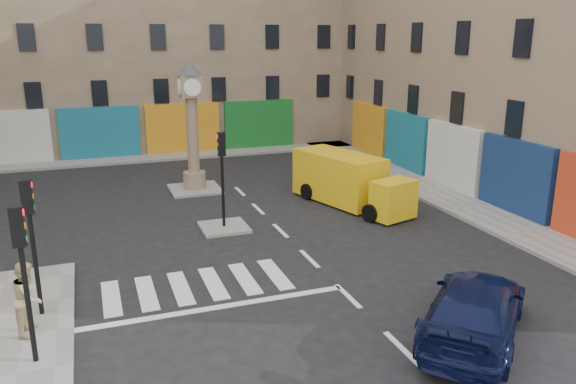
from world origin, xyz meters
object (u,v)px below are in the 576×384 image
clock_pillar (192,118)px  navy_sedan (474,309)px  traffic_light_left_far (31,226)px  traffic_light_left_near (22,260)px  yellow_van (348,181)px  traffic_light_island (222,164)px  pedestrian_tan (28,297)px

clock_pillar → navy_sedan: bearing=-76.2°
traffic_light_left_far → clock_pillar: clock_pillar is taller
traffic_light_left_near → clock_pillar: clock_pillar is taller
traffic_light_left_near → traffic_light_left_far: same height
navy_sedan → yellow_van: yellow_van is taller
traffic_light_left_far → clock_pillar: bearing=61.1°
clock_pillar → yellow_van: clock_pillar is taller
clock_pillar → navy_sedan: clock_pillar is taller
traffic_light_left_far → traffic_light_island: traffic_light_left_far is taller
traffic_light_left_near → clock_pillar: 15.19m
traffic_light_left_near → navy_sedan: (10.26, -2.31, -1.86)m
traffic_light_left_far → pedestrian_tan: bearing=-99.7°
traffic_light_left_far → clock_pillar: size_ratio=0.61×
traffic_light_left_far → pedestrian_tan: traffic_light_left_far is taller
traffic_light_left_near → yellow_van: size_ratio=0.58×
traffic_light_left_near → traffic_light_left_far: (0.00, 2.40, 0.00)m
traffic_light_island → clock_pillar: clock_pillar is taller
traffic_light_island → clock_pillar: bearing=90.0°
traffic_light_left_far → clock_pillar: (6.30, 11.40, 0.93)m
traffic_light_left_far → traffic_light_island: (6.30, 5.40, -0.03)m
traffic_light_left_near → traffic_light_island: 10.03m
clock_pillar → pedestrian_tan: 14.15m
traffic_light_island → clock_pillar: size_ratio=0.61×
traffic_light_island → pedestrian_tan: (-6.46, -6.35, -1.50)m
clock_pillar → pedestrian_tan: (-6.46, -12.34, -2.46)m
pedestrian_tan → traffic_light_island: bearing=-33.1°
traffic_light_left_near → clock_pillar: (6.30, 13.80, 0.93)m
traffic_light_left_near → yellow_van: bearing=36.6°
yellow_van → pedestrian_tan: 14.60m
traffic_light_left_far → navy_sedan: size_ratio=0.71×
traffic_light_left_near → traffic_light_island: size_ratio=1.00×
traffic_light_left_far → pedestrian_tan: size_ratio=1.96×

